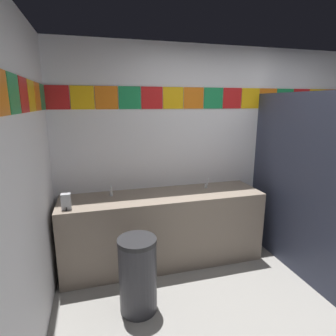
% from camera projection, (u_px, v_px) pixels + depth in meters
% --- Properties ---
extents(ground_plane, '(9.53, 9.53, 0.00)m').
position_uv_depth(ground_plane, '(312.00, 327.00, 2.33)').
color(ground_plane, gray).
extents(wall_back, '(4.33, 0.09, 2.53)m').
position_uv_depth(wall_back, '(228.00, 149.00, 3.60)').
color(wall_back, silver).
rests_on(wall_back, ground_plane).
extents(wall_side, '(0.09, 3.24, 2.53)m').
position_uv_depth(wall_side, '(1.00, 216.00, 1.47)').
color(wall_side, silver).
rests_on(wall_side, ground_plane).
extents(vanity_counter, '(2.30, 0.59, 0.84)m').
position_uv_depth(vanity_counter, '(163.00, 228.00, 3.23)').
color(vanity_counter, gray).
rests_on(vanity_counter, ground_plane).
extents(faucet_left, '(0.04, 0.10, 0.14)m').
position_uv_depth(faucet_left, '(111.00, 192.00, 3.06)').
color(faucet_left, silver).
rests_on(faucet_left, vanity_counter).
extents(faucet_right, '(0.04, 0.10, 0.14)m').
position_uv_depth(faucet_right, '(207.00, 184.00, 3.35)').
color(faucet_right, silver).
rests_on(faucet_right, vanity_counter).
extents(soap_dispenser, '(0.09, 0.09, 0.16)m').
position_uv_depth(soap_dispenser, '(66.00, 202.00, 2.68)').
color(soap_dispenser, '#B7BABF').
rests_on(soap_dispenser, vanity_counter).
extents(stall_divider, '(0.92, 1.58, 1.97)m').
position_uv_depth(stall_divider, '(327.00, 191.00, 2.78)').
color(stall_divider, '#33384C').
rests_on(stall_divider, ground_plane).
extents(toilet, '(0.39, 0.49, 0.74)m').
position_uv_depth(toilet, '(301.00, 223.00, 3.63)').
color(toilet, white).
rests_on(toilet, ground_plane).
extents(trash_bin, '(0.35, 0.35, 0.71)m').
position_uv_depth(trash_bin, '(138.00, 275.00, 2.46)').
color(trash_bin, '#333338').
rests_on(trash_bin, ground_plane).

